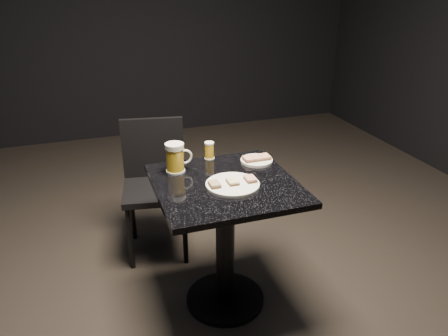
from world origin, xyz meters
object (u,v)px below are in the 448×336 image
at_px(plate_large, 233,185).
at_px(beer_mug, 176,158).
at_px(chair, 155,179).
at_px(plate_small, 257,161).
at_px(beer_tumbler, 209,151).
at_px(table, 225,224).

height_order(plate_large, beer_mug, beer_mug).
xyz_separation_m(beer_mug, chair, (-0.04, 0.47, -0.33)).
relative_size(plate_small, beer_tumbler, 1.82).
bearing_deg(table, plate_large, -66.87).
bearing_deg(table, beer_tumbler, 87.39).
bearing_deg(plate_small, plate_large, -133.59).
bearing_deg(plate_large, chair, 110.19).
height_order(table, beer_tumbler, beer_tumbler).
relative_size(table, chair, 0.86).
distance_m(table, beer_mug, 0.43).
relative_size(plate_large, table, 0.36).
bearing_deg(chair, beer_mug, -84.76).
bearing_deg(beer_mug, table, -45.38).
distance_m(plate_large, beer_tumbler, 0.37).
distance_m(beer_tumbler, chair, 0.54).
distance_m(plate_small, table, 0.40).
xyz_separation_m(plate_large, table, (-0.02, 0.05, -0.25)).
xyz_separation_m(plate_large, beer_tumbler, (-0.01, 0.37, 0.04)).
height_order(beer_mug, chair, beer_mug).
distance_m(plate_large, table, 0.25).
relative_size(beer_mug, beer_tumbler, 1.61).
bearing_deg(beer_tumbler, plate_large, -88.96).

